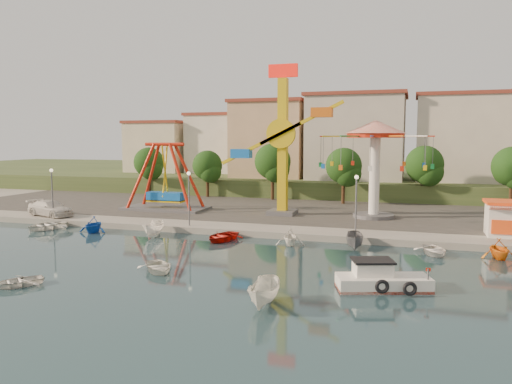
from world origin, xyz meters
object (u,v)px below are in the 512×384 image
at_px(kamikaze_tower, 286,145).
at_px(rowboat_a, 158,267).
at_px(pirate_ship_ride, 165,178).
at_px(van, 50,208).
at_px(wave_swinger, 375,147).
at_px(cabin_motorboat, 381,281).
at_px(skiff, 265,293).

relative_size(kamikaze_tower, rowboat_a, 4.82).
distance_m(pirate_ship_ride, van, 13.11).
bearing_deg(wave_swinger, van, -164.24).
relative_size(cabin_motorboat, van, 1.00).
bearing_deg(skiff, cabin_motorboat, 38.53).
height_order(pirate_ship_ride, skiff, pirate_ship_ride).
bearing_deg(pirate_ship_ride, cabin_motorboat, -41.03).
distance_m(pirate_ship_ride, wave_swinger, 24.58).
bearing_deg(kamikaze_tower, pirate_ship_ride, -179.60).
height_order(cabin_motorboat, rowboat_a, cabin_motorboat).
bearing_deg(kamikaze_tower, wave_swinger, 6.61).
height_order(pirate_ship_ride, wave_swinger, wave_swinger).
relative_size(kamikaze_tower, van, 2.81).
xyz_separation_m(wave_swinger, skiff, (-3.43, -29.44, -7.47)).
bearing_deg(cabin_motorboat, pirate_ship_ride, 120.82).
relative_size(pirate_ship_ride, wave_swinger, 0.86).
relative_size(kamikaze_tower, cabin_motorboat, 2.82).
xyz_separation_m(pirate_ship_ride, skiff, (20.82, -28.24, -3.67)).
bearing_deg(wave_swinger, kamikaze_tower, -173.39).
bearing_deg(kamikaze_tower, cabin_motorboat, -63.18).
height_order(kamikaze_tower, van, kamikaze_tower).
xyz_separation_m(wave_swinger, rowboat_a, (-12.35, -24.82, -7.84)).
height_order(cabin_motorboat, skiff, cabin_motorboat).
bearing_deg(pirate_ship_ride, van, -139.05).
relative_size(rowboat_a, skiff, 0.91).
bearing_deg(skiff, kamikaze_tower, 98.81).
bearing_deg(wave_swinger, skiff, -96.64).
bearing_deg(rowboat_a, wave_swinger, 22.20).
bearing_deg(wave_swinger, rowboat_a, -116.46).
xyz_separation_m(pirate_ship_ride, rowboat_a, (11.90, -23.62, -4.04)).
distance_m(skiff, van, 36.38).
distance_m(pirate_ship_ride, cabin_motorboat, 35.44).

